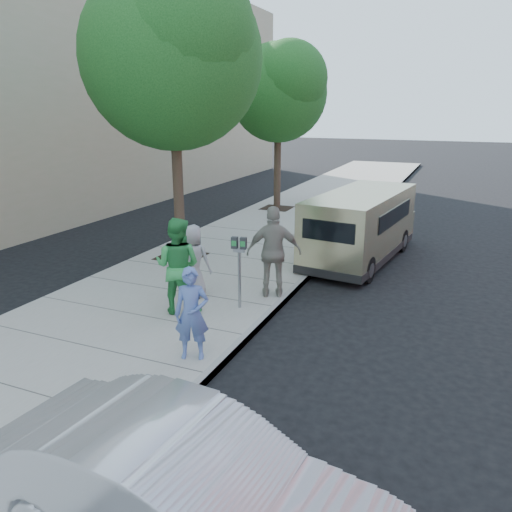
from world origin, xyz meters
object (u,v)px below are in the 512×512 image
person_officer (192,314)px  person_gray_shirt (193,261)px  person_striped_polo (274,252)px  person_green_shirt (178,266)px  sedan (188,497)px  tree_far (279,88)px  parking_meter (239,257)px  tree_near (174,51)px  van (362,225)px

person_officer → person_gray_shirt: (-1.42, 2.49, 0.02)m
person_gray_shirt → person_striped_polo: person_striped_polo is taller
person_green_shirt → sedan: bearing=115.3°
sedan → tree_far: bearing=22.7°
parking_meter → person_green_shirt: person_green_shirt is taller
person_striped_polo → person_gray_shirt: bearing=0.8°
tree_far → sedan: bearing=-72.2°
tree_near → person_gray_shirt: size_ratio=4.64×
sedan → person_striped_polo: (-1.65, 6.49, 0.46)m
van → person_striped_polo: bearing=-98.6°
sedan → person_green_shirt: person_green_shirt is taller
parking_meter → person_gray_shirt: person_gray_shirt is taller
sedan → person_green_shirt: size_ratio=2.16×
tree_far → person_gray_shirt: tree_far is taller
person_officer → tree_near: bearing=101.4°
person_gray_shirt → tree_near: bearing=-63.6°
sedan → person_green_shirt: bearing=37.3°
parking_meter → person_officer: person_officer is taller
person_officer → tree_far: bearing=82.9°
person_officer → person_gray_shirt: bearing=98.2°
tree_far → parking_meter: (3.04, -10.34, -3.63)m
van → parking_meter: bearing=-100.2°
parking_meter → tree_far: bearing=96.9°
tree_near → person_green_shirt: (2.00, -3.42, -4.41)m
tree_near → tree_far: tree_near is taller
sedan → person_striped_polo: person_striped_polo is taller
tree_far → person_gray_shirt: bearing=-79.8°
person_green_shirt → person_gray_shirt: person_green_shirt is taller
van → person_officer: 7.27m
person_striped_polo → person_officer: bearing=63.8°
tree_far → person_officer: 13.61m
tree_far → parking_meter: size_ratio=4.25×
tree_near → parking_meter: size_ratio=4.93×
tree_near → person_officer: tree_near is taller
sedan → person_gray_shirt: (-3.28, 5.79, 0.26)m
tree_near → sedan: bearing=-58.5°
parking_meter → sedan: (2.06, -5.57, -0.55)m
parking_meter → person_officer: bearing=-94.6°
van → person_striped_polo: 4.11m
parking_meter → person_striped_polo: bearing=56.4°
tree_far → person_striped_polo: (3.45, -9.42, -3.72)m
tree_near → person_striped_polo: size_ratio=3.71×
person_officer → person_green_shirt: person_green_shirt is taller
tree_near → person_gray_shirt: (1.82, -2.52, -4.58)m
person_gray_shirt → person_striped_polo: size_ratio=0.80×
person_green_shirt → person_gray_shirt: 0.94m
person_officer → person_striped_polo: 3.21m
tree_near → sedan: (5.10, -8.31, -4.84)m
parking_meter → sedan: parking_meter is taller
tree_far → person_officer: (3.24, -12.61, -3.94)m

